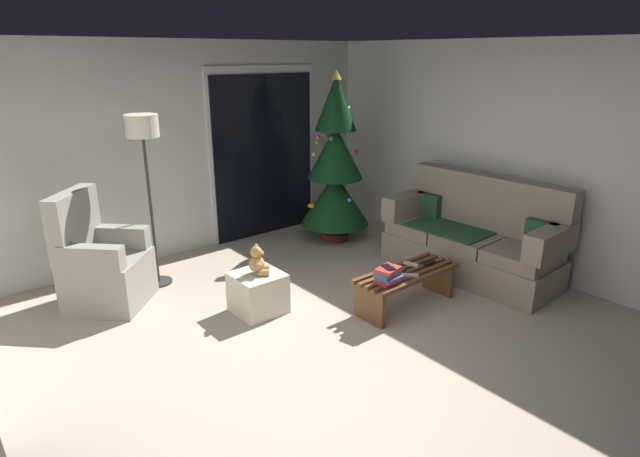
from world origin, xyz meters
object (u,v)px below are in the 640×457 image
coffee_table (406,283)px  cell_phone (388,267)px  armchair (102,266)px  teddy_bear_honey (258,262)px  floor_lamp (144,143)px  couch (473,239)px  remote_black (429,263)px  book_stack (388,275)px  remote_graphite (398,269)px  ottoman (258,293)px  remote_silver (410,275)px  christmas_tree (335,169)px  remote_white (411,264)px

coffee_table → cell_phone: cell_phone is taller
armchair → teddy_bear_honey: armchair is taller
cell_phone → floor_lamp: (-1.30, 2.12, 0.98)m
couch → remote_black: bearing=-173.1°
book_stack → armchair: (-1.89, 1.98, -0.04)m
floor_lamp → coffee_table: bearing=-51.1°
remote_graphite → ottoman: size_ratio=0.35×
armchair → remote_silver: bearing=-42.8°
book_stack → remote_black: bearing=4.4°
couch → floor_lamp: 3.61m
floor_lamp → armchair: bearing=-167.5°
coffee_table → christmas_tree: (0.73, 1.89, 0.70)m
remote_black → remote_silver: size_ratio=1.00×
remote_graphite → ottoman: 1.36m
coffee_table → remote_graphite: remote_graphite is taller
teddy_bear_honey → book_stack: bearing=-47.2°
floor_lamp → teddy_bear_honey: 1.66m
cell_phone → teddy_bear_honey: teddy_bear_honey is taller
remote_silver → cell_phone: cell_phone is taller
book_stack → ottoman: book_stack is taller
cell_phone → ottoman: bearing=146.4°
coffee_table → remote_white: size_ratio=7.05×
remote_silver → floor_lamp: (-1.58, 2.14, 1.13)m
remote_black → teddy_bear_honey: size_ratio=0.55×
christmas_tree → teddy_bear_honey: bearing=-150.1°
remote_black → remote_white: size_ratio=1.00×
teddy_bear_honey → floor_lamp: bearing=111.5°
remote_silver → ottoman: ottoman is taller
book_stack → floor_lamp: 2.70m
remote_white → armchair: (-2.38, 1.83, 0.02)m
remote_silver → coffee_table: bearing=-168.5°
book_stack → cell_phone: cell_phone is taller
coffee_table → floor_lamp: (-1.65, 2.04, 1.26)m
remote_graphite → teddy_bear_honey: teddy_bear_honey is taller
christmas_tree → floor_lamp: 2.44m
cell_phone → armchair: size_ratio=0.13×
cell_phone → christmas_tree: bearing=75.1°
ottoman → couch: bearing=-17.3°
cell_phone → floor_lamp: size_ratio=0.08×
book_stack → teddy_bear_honey: 1.20m
remote_black → ottoman: bearing=-128.2°
remote_silver → book_stack: (-0.28, 0.02, 0.07)m
remote_white → floor_lamp: 2.89m
remote_silver → book_stack: book_stack is taller
remote_white → cell_phone: 0.54m
remote_graphite → armchair: size_ratio=0.14×
remote_silver → armchair: (-2.17, 2.01, 0.02)m
coffee_table → remote_white: 0.21m
remote_black → floor_lamp: (-1.95, 2.07, 1.13)m
armchair → remote_black: bearing=-37.3°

